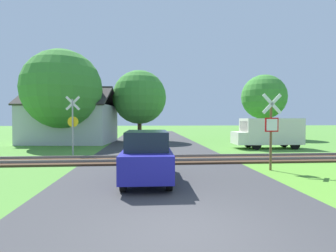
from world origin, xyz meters
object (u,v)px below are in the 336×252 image
(house, at_px, (71,122))
(tree_left, at_px, (62,89))
(mail_truck, at_px, (269,132))
(crossing_sign_far, at_px, (73,121))
(parked_car, at_px, (147,156))
(stop_sign_near, at_px, (271,127))
(tree_center, at_px, (140,97))
(tree_far, at_px, (264,97))

(house, bearing_deg, tree_left, -82.63)
(tree_left, bearing_deg, mail_truck, -12.48)
(crossing_sign_far, height_order, parked_car, crossing_sign_far)
(stop_sign_near, bearing_deg, tree_center, -72.09)
(tree_left, xyz_separation_m, mail_truck, (15.98, -3.54, -3.40))
(stop_sign_near, xyz_separation_m, house, (-12.23, 14.03, 0.02))
(tree_left, xyz_separation_m, tree_far, (19.87, 5.74, -0.02))
(crossing_sign_far, bearing_deg, tree_center, 70.66)
(crossing_sign_far, bearing_deg, tree_left, 114.16)
(tree_left, xyz_separation_m, tree_center, (6.24, 3.65, -0.32))
(mail_truck, xyz_separation_m, parked_car, (-9.07, -9.49, -0.34))
(tree_far, xyz_separation_m, mail_truck, (-3.89, -9.28, -3.38))
(stop_sign_near, distance_m, mail_truck, 8.92)
(tree_far, bearing_deg, tree_left, -163.88)
(tree_far, bearing_deg, mail_truck, -112.76)
(tree_far, bearing_deg, stop_sign_near, -113.92)
(tree_far, relative_size, tree_center, 1.02)
(mail_truck, bearing_deg, tree_center, 54.28)
(stop_sign_near, height_order, tree_center, tree_center)
(stop_sign_near, xyz_separation_m, crossing_sign_far, (-9.73, 5.56, 0.21))
(tree_center, bearing_deg, mail_truck, -36.43)
(tree_center, height_order, mail_truck, tree_center)
(crossing_sign_far, xyz_separation_m, house, (-2.50, 8.47, -0.18))
(parked_car, bearing_deg, tree_center, 93.36)
(parked_car, bearing_deg, stop_sign_near, 16.35)
(mail_truck, relative_size, parked_car, 1.22)
(tree_far, distance_m, parked_car, 23.12)
(crossing_sign_far, relative_size, tree_center, 0.52)
(crossing_sign_far, distance_m, house, 8.83)
(stop_sign_near, distance_m, parked_car, 5.55)
(tree_center, bearing_deg, crossing_sign_far, -111.36)
(stop_sign_near, distance_m, tree_center, 16.55)
(crossing_sign_far, distance_m, tree_far, 21.18)
(tree_left, bearing_deg, tree_far, 16.12)
(stop_sign_near, relative_size, tree_center, 0.47)
(tree_center, xyz_separation_m, mail_truck, (9.74, -7.19, -3.08))
(stop_sign_near, bearing_deg, tree_far, -117.32)
(crossing_sign_far, bearing_deg, house, 108.48)
(crossing_sign_far, distance_m, parked_car, 8.38)
(stop_sign_near, bearing_deg, house, -52.32)
(house, relative_size, mail_truck, 1.71)
(crossing_sign_far, xyz_separation_m, parked_car, (4.46, -7.00, -1.16))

